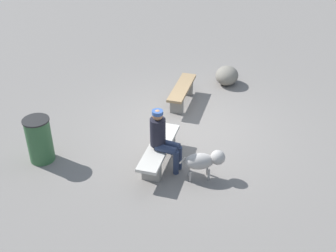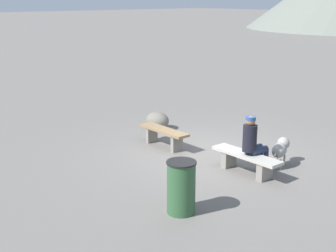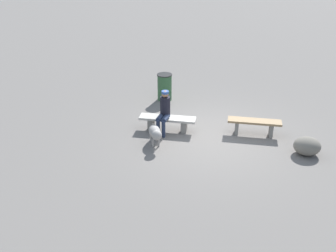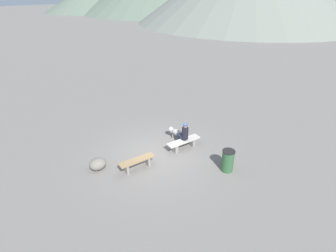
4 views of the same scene
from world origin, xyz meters
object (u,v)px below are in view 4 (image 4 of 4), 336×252
Objects in this scene: bench_right at (184,143)px; boulder at (98,164)px; bench_left at (137,162)px; trash_bin at (228,161)px; dog at (175,132)px; seated_person at (184,134)px.

boulder is at bearing 169.66° from bench_right.
bench_left is 3.71m from trash_bin.
bench_left is at bearing 90.56° from dog.
bench_right is at bearing 147.27° from dog.
bench_left is at bearing 143.76° from trash_bin.
boulder is at bearing 146.81° from bench_left.
seated_person is (2.61, 0.22, 0.38)m from bench_left.
boulder is (-3.95, 0.70, -0.47)m from seated_person.
dog is at bearing 79.36° from bench_right.
trash_bin reaches higher than boulder.
trash_bin is at bearing 163.84° from dog.
trash_bin is 1.33× the size of boulder.
bench_right is (2.52, 0.13, -0.04)m from bench_left.
trash_bin is at bearing -35.69° from boulder.
bench_left is at bearing -175.82° from bench_right.
boulder is (-3.87, 0.79, -0.05)m from bench_right.
bench_left is 1.87× the size of dog.
seated_person is 1.55× the size of dog.
dog is at bearing 22.65° from bench_left.
dog is 1.16× the size of boulder.
seated_person is at bearing 6.13° from bench_left.
seated_person is 4.04m from boulder.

